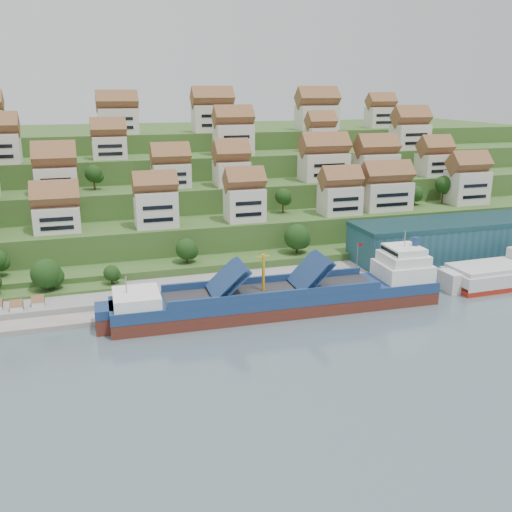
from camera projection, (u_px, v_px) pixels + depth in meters
name	position (u px, v px, depth m)	size (l,w,h in m)	color
ground	(302.00, 307.00, 123.28)	(300.00, 300.00, 0.00)	slate
quay	(354.00, 273.00, 142.37)	(180.00, 14.00, 2.20)	gray
pebble_beach	(19.00, 314.00, 117.76)	(45.00, 20.00, 1.00)	gray
hillside	(202.00, 184.00, 215.23)	(260.00, 128.00, 31.00)	#2D4C1E
hillside_village	(235.00, 161.00, 172.64)	(155.06, 62.35, 28.97)	silver
hillside_trees	(205.00, 198.00, 155.71)	(137.54, 62.67, 31.03)	#1D4115
warehouse	(461.00, 238.00, 151.52)	(60.00, 15.00, 10.00)	#204B58
flagpole	(358.00, 257.00, 135.62)	(1.28, 0.16, 8.00)	gray
beach_huts	(7.00, 310.00, 115.60)	(14.40, 3.70, 2.20)	white
cargo_ship	(288.00, 297.00, 120.11)	(69.77, 12.58, 15.31)	#542319
second_ship	(507.00, 274.00, 136.95)	(29.78, 11.69, 8.56)	maroon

